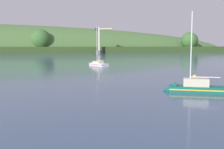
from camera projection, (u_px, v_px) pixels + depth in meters
name	position (u px, v px, depth m)	size (l,w,h in m)	color
dockside_crane	(100.00, 41.00, 171.22)	(10.27, 9.01, 16.68)	#4C4C51
sailboat_midwater_white	(190.00, 89.00, 28.19)	(6.55, 4.39, 9.16)	#0F564C
sailboat_far_left	(97.00, 65.00, 66.24)	(4.41, 6.89, 10.46)	white
mooring_buoy_midchannel	(195.00, 77.00, 42.42)	(0.62, 0.62, 0.70)	yellow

